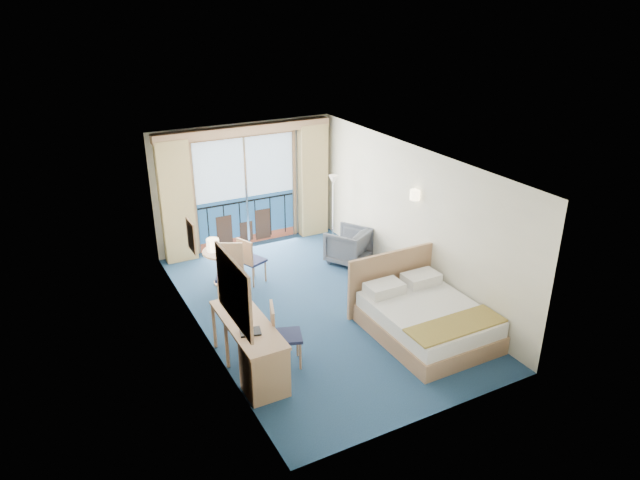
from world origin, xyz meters
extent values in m
plane|color=navy|center=(0.00, 0.00, 0.00)|extent=(6.50, 6.50, 0.00)
cube|color=white|center=(0.00, 3.26, 1.35)|extent=(4.00, 0.02, 2.70)
cube|color=white|center=(0.00, -3.26, 1.35)|extent=(4.00, 0.02, 2.70)
cube|color=white|center=(-2.01, 0.00, 1.35)|extent=(0.02, 6.50, 2.70)
cube|color=white|center=(2.01, 0.00, 1.35)|extent=(0.02, 6.50, 2.70)
cube|color=white|center=(0.00, 0.00, 2.71)|extent=(4.00, 6.50, 0.02)
cube|color=navy|center=(0.00, 3.22, 0.56)|extent=(2.20, 0.02, 1.08)
cube|color=silver|center=(0.00, 3.22, 1.76)|extent=(2.20, 0.02, 1.32)
cube|color=brown|center=(0.00, 3.22, 0.10)|extent=(2.20, 0.02, 0.20)
cube|color=black|center=(0.00, 3.22, 1.00)|extent=(2.20, 0.02, 0.04)
cube|color=tan|center=(0.00, 3.21, 2.46)|extent=(2.36, 0.03, 0.12)
cube|color=tan|center=(-1.15, 3.21, 1.20)|extent=(0.06, 0.03, 2.40)
cube|color=tan|center=(1.15, 3.21, 1.20)|extent=(0.06, 0.03, 2.40)
cube|color=silver|center=(0.00, 3.21, 1.20)|extent=(0.05, 0.02, 2.40)
cube|color=#3C251B|center=(0.35, 3.21, 0.40)|extent=(0.35, 0.02, 0.70)
cube|color=#3C251B|center=(-0.55, 3.21, 0.40)|extent=(0.35, 0.02, 0.70)
cube|color=#3C251B|center=(-0.05, 3.21, 0.30)|extent=(0.30, 0.02, 0.45)
cube|color=black|center=(-0.90, 3.22, 0.55)|extent=(0.02, 0.01, 0.90)
cube|color=black|center=(-0.54, 3.22, 0.55)|extent=(0.02, 0.01, 0.90)
cube|color=black|center=(-0.18, 3.22, 0.55)|extent=(0.03, 0.01, 0.90)
cube|color=black|center=(0.18, 3.22, 0.55)|extent=(0.03, 0.01, 0.90)
cube|color=black|center=(0.54, 3.22, 0.55)|extent=(0.02, 0.01, 0.90)
cube|color=black|center=(0.90, 3.22, 0.55)|extent=(0.02, 0.01, 0.90)
cube|color=tan|center=(-1.55, 3.07, 1.28)|extent=(0.65, 0.22, 2.55)
cube|color=tan|center=(1.55, 3.07, 1.28)|extent=(0.65, 0.22, 2.55)
cube|color=tan|center=(0.00, 3.10, 2.58)|extent=(3.80, 0.25, 0.18)
cube|color=tan|center=(-1.98, -1.50, 1.55)|extent=(0.04, 1.25, 0.95)
cube|color=silver|center=(-1.95, -1.50, 1.55)|extent=(0.01, 1.12, 0.82)
cube|color=tan|center=(-1.98, 0.45, 1.60)|extent=(0.03, 0.42, 0.52)
cube|color=gray|center=(-1.96, 0.45, 1.60)|extent=(0.01, 0.34, 0.44)
cylinder|color=#FFE6B2|center=(-1.94, -0.60, 1.85)|extent=(0.18, 0.18, 0.18)
cylinder|color=#FFE6B2|center=(1.94, -0.15, 1.85)|extent=(0.18, 0.18, 0.18)
cube|color=tan|center=(1.18, -1.69, 0.15)|extent=(1.60, 2.00, 0.30)
cube|color=white|center=(1.18, -1.69, 0.42)|extent=(1.54, 1.94, 0.25)
cube|color=#A58D40|center=(1.18, -2.34, 0.56)|extent=(1.58, 0.55, 0.03)
cube|color=white|center=(0.80, -0.97, 0.64)|extent=(0.62, 0.40, 0.18)
cube|color=white|center=(1.56, -0.97, 0.64)|extent=(0.62, 0.40, 0.18)
cube|color=tan|center=(1.18, -0.64, 0.55)|extent=(1.75, 0.06, 1.10)
cube|color=tan|center=(1.77, -0.22, 0.27)|extent=(0.41, 0.39, 0.54)
cube|color=beige|center=(1.76, -0.19, 0.58)|extent=(0.21, 0.18, 0.08)
imported|color=#434951|center=(1.48, 1.36, 0.36)|extent=(1.07, 1.08, 0.72)
cylinder|color=silver|center=(1.61, 2.24, 0.02)|extent=(0.22, 0.22, 0.03)
cylinder|color=silver|center=(1.61, 2.24, 0.76)|extent=(0.02, 0.02, 1.52)
cone|color=beige|center=(1.61, 2.24, 1.52)|extent=(0.20, 0.20, 0.18)
cube|color=tan|center=(-1.69, -1.18, 0.79)|extent=(0.59, 1.72, 0.04)
cube|color=tan|center=(-1.69, -1.78, 0.38)|extent=(0.56, 0.52, 0.76)
cylinder|color=tan|center=(-1.96, -0.97, 0.38)|extent=(0.05, 0.05, 0.76)
cylinder|color=tan|center=(-1.43, -0.97, 0.38)|extent=(0.05, 0.05, 0.76)
cylinder|color=tan|center=(-1.96, -0.38, 0.38)|extent=(0.05, 0.05, 0.76)
cylinder|color=tan|center=(-1.43, -0.38, 0.38)|extent=(0.05, 0.05, 0.76)
cube|color=#1C2242|center=(-1.14, -1.30, 0.48)|extent=(0.55, 0.55, 0.05)
cube|color=tan|center=(-1.33, -1.24, 0.75)|extent=(0.18, 0.42, 0.51)
cylinder|color=tan|center=(-1.03, -1.53, 0.23)|extent=(0.04, 0.04, 0.46)
cylinder|color=tan|center=(-0.91, -1.20, 0.23)|extent=(0.04, 0.04, 0.46)
cylinder|color=tan|center=(-1.36, -1.41, 0.23)|extent=(0.04, 0.04, 0.46)
cylinder|color=tan|center=(-1.24, -1.08, 0.23)|extent=(0.04, 0.04, 0.46)
cube|color=black|center=(-1.75, -1.45, 0.82)|extent=(0.33, 0.28, 0.03)
cylinder|color=silver|center=(-1.72, -0.58, 0.84)|extent=(0.12, 0.12, 0.02)
cylinder|color=silver|center=(-1.72, -0.58, 1.03)|extent=(0.02, 0.02, 0.40)
cone|color=beige|center=(-1.72, -0.58, 1.23)|extent=(0.11, 0.11, 0.10)
cylinder|color=tan|center=(-1.11, 1.65, 0.66)|extent=(0.76, 0.76, 0.04)
cylinder|color=tan|center=(-1.11, 1.65, 0.33)|extent=(0.08, 0.08, 0.66)
cylinder|color=tan|center=(-1.11, 1.65, 0.01)|extent=(0.42, 0.42, 0.03)
cube|color=#1C2242|center=(-0.60, 1.42, 0.45)|extent=(0.53, 0.53, 0.05)
cube|color=tan|center=(-0.77, 1.35, 0.70)|extent=(0.19, 0.39, 0.48)
cylinder|color=tan|center=(-0.38, 1.33, 0.22)|extent=(0.03, 0.03, 0.43)
cylinder|color=tan|center=(-0.51, 1.64, 0.22)|extent=(0.03, 0.03, 0.43)
cylinder|color=tan|center=(-0.68, 1.21, 0.22)|extent=(0.03, 0.03, 0.43)
cylinder|color=tan|center=(-0.81, 1.51, 0.22)|extent=(0.03, 0.03, 0.43)
cube|color=#1C2242|center=(-1.24, 0.91, 0.51)|extent=(0.62, 0.62, 0.05)
cube|color=tan|center=(-1.14, 1.10, 0.79)|extent=(0.42, 0.25, 0.54)
cylinder|color=tan|center=(-1.49, 0.83, 0.24)|extent=(0.04, 0.04, 0.49)
cylinder|color=tan|center=(-1.17, 0.66, 0.24)|extent=(0.04, 0.04, 0.49)
cylinder|color=tan|center=(-1.31, 1.16, 0.24)|extent=(0.04, 0.04, 0.49)
cylinder|color=tan|center=(-0.99, 0.98, 0.24)|extent=(0.04, 0.04, 0.49)
camera|label=1|loc=(-4.05, -7.88, 5.13)|focal=32.00mm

